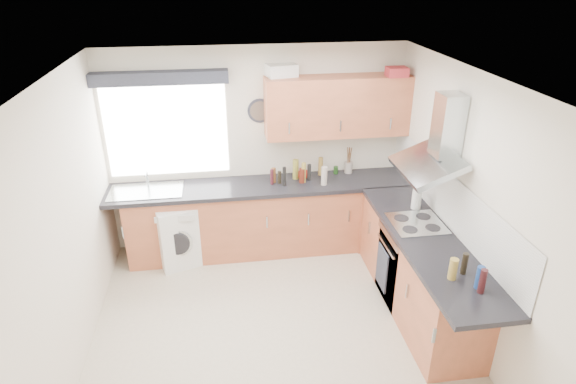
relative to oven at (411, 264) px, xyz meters
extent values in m
plane|color=beige|center=(-1.50, -0.30, -0.42)|extent=(3.60, 3.60, 0.00)
cube|color=white|center=(-1.50, -0.30, 2.08)|extent=(3.60, 3.60, 0.02)
cube|color=silver|center=(-1.50, 1.50, 0.82)|extent=(3.60, 0.02, 2.50)
cube|color=silver|center=(-1.50, -2.10, 0.82)|extent=(3.60, 0.02, 2.50)
cube|color=silver|center=(-3.30, -0.30, 0.82)|extent=(0.02, 3.60, 2.50)
cube|color=silver|center=(0.30, -0.30, 0.82)|extent=(0.02, 3.60, 2.50)
cube|color=white|center=(-2.55, 1.49, 1.12)|extent=(1.40, 0.02, 1.10)
cube|color=#262933|center=(-2.55, 1.40, 1.76)|extent=(1.50, 0.18, 0.14)
cube|color=white|center=(0.29, 0.00, 0.75)|extent=(0.01, 3.00, 0.54)
cube|color=#A05335|center=(-1.60, 1.21, 0.01)|extent=(3.00, 0.58, 0.86)
cube|color=#A05335|center=(0.00, 1.20, 0.01)|extent=(0.60, 0.60, 0.86)
cube|color=#A05335|center=(0.01, -0.15, 0.01)|extent=(0.58, 2.10, 0.86)
cube|color=black|center=(-1.50, 1.20, 0.46)|extent=(3.60, 0.62, 0.05)
cube|color=black|center=(0.00, -0.30, 0.46)|extent=(0.62, 2.42, 0.05)
cube|color=black|center=(0.00, 0.00, 0.00)|extent=(0.56, 0.58, 0.85)
cube|color=#B1BBC1|center=(0.00, 0.00, 0.49)|extent=(0.52, 0.52, 0.01)
cube|color=#A05335|center=(-0.55, 1.32, 1.38)|extent=(1.70, 0.35, 0.70)
cube|color=white|center=(-2.50, 1.10, -0.04)|extent=(0.66, 0.65, 0.77)
cylinder|color=#262933|center=(-1.45, 1.48, 1.31)|extent=(0.29, 0.04, 0.29)
cube|color=white|center=(-1.20, 1.42, 1.79)|extent=(0.38, 0.31, 0.14)
cube|color=#B32C32|center=(0.10, 1.22, 1.78)|extent=(0.23, 0.20, 0.11)
cylinder|color=#9D9188|center=(-0.35, 1.40, 0.55)|extent=(0.12, 0.12, 0.14)
cylinder|color=white|center=(0.12, 0.34, 0.60)|extent=(0.13, 0.13, 0.22)
cylinder|color=olive|center=(-0.72, 1.38, 0.60)|extent=(0.06, 0.06, 0.23)
cylinder|color=olive|center=(-1.04, 1.31, 0.61)|extent=(0.07, 0.07, 0.25)
cylinder|color=black|center=(-1.26, 1.21, 0.56)|extent=(0.04, 0.04, 0.15)
cylinder|color=olive|center=(-0.96, 1.19, 0.61)|extent=(0.05, 0.05, 0.25)
cylinder|color=#42171F|center=(-1.35, 1.19, 0.58)|extent=(0.04, 0.04, 0.19)
cylinder|color=#B1A297|center=(-0.73, 1.08, 0.60)|extent=(0.07, 0.07, 0.23)
cylinder|color=black|center=(-1.21, 1.13, 0.60)|extent=(0.04, 0.04, 0.24)
cylinder|color=black|center=(-0.89, 1.25, 0.59)|extent=(0.05, 0.05, 0.21)
cylinder|color=#581E12|center=(-0.98, 1.19, 0.58)|extent=(0.07, 0.07, 0.18)
cylinder|color=#1C4117|center=(-0.52, 1.39, 0.53)|extent=(0.06, 0.06, 0.10)
cylinder|color=brown|center=(-1.32, 1.24, 0.58)|extent=(0.06, 0.06, 0.18)
cylinder|color=black|center=(0.06, -0.88, 0.58)|extent=(0.05, 0.05, 0.20)
cylinder|color=navy|center=(0.09, -1.09, 0.59)|extent=(0.07, 0.07, 0.20)
cylinder|color=#A78839|center=(-0.07, -0.94, 0.58)|extent=(0.07, 0.07, 0.19)
cylinder|color=#331215|center=(0.08, -1.15, 0.59)|extent=(0.06, 0.06, 0.22)
camera|label=1|loc=(-1.93, -4.05, 2.90)|focal=30.00mm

